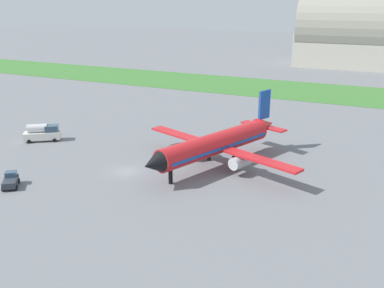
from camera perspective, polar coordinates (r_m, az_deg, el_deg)
ground_plane at (r=68.96m, az=-8.50°, el=-3.54°), size 600.00×600.00×0.00m
grass_taxiway_strip at (r=134.77m, az=9.14°, el=7.26°), size 360.00×28.00×0.08m
airplane_midfield_jet at (r=69.14m, az=3.31°, el=0.07°), size 28.82×28.60×10.60m
fuel_truck_near_gate at (r=86.88m, az=-18.80°, el=1.39°), size 6.69×5.73×3.29m
pushback_tug_midfield at (r=67.68m, az=-22.46°, el=-4.40°), size 3.63×3.95×1.95m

